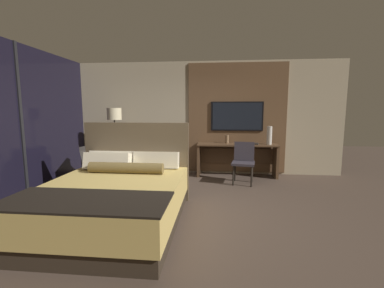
% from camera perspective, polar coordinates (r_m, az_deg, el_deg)
% --- Properties ---
extents(ground_plane, '(16.00, 16.00, 0.00)m').
position_cam_1_polar(ground_plane, '(4.27, -2.24, -14.55)').
color(ground_plane, '#4C3D33').
extents(wall_back_tv_panel, '(7.20, 0.09, 2.80)m').
position_cam_1_polar(wall_back_tv_panel, '(6.53, 2.07, 5.76)').
color(wall_back_tv_panel, '#BCAD8E').
rests_on(wall_back_tv_panel, ground_plane).
extents(wall_left_window, '(0.06, 6.00, 2.80)m').
position_cam_1_polar(wall_left_window, '(5.60, -33.79, 3.39)').
color(wall_left_window, black).
rests_on(wall_left_window, ground_plane).
extents(bed, '(1.86, 2.26, 1.39)m').
position_cam_1_polar(bed, '(3.88, -16.71, -11.43)').
color(bed, '#33281E').
rests_on(bed, ground_plane).
extents(desk, '(1.91, 0.50, 0.80)m').
position_cam_1_polar(desk, '(6.35, 9.90, -2.20)').
color(desk, brown).
rests_on(desk, ground_plane).
extents(tv, '(1.27, 0.04, 0.72)m').
position_cam_1_polar(tv, '(6.46, 9.95, 6.10)').
color(tv, black).
extents(desk_chair, '(0.54, 0.54, 0.91)m').
position_cam_1_polar(desk_chair, '(5.76, 11.40, -3.22)').
color(desk_chair, '#38333D').
rests_on(desk_chair, ground_plane).
extents(armchair_by_window, '(1.19, 1.20, 0.79)m').
position_cam_1_polar(armchair_by_window, '(6.16, -19.55, -5.48)').
color(armchair_by_window, '#47423D').
rests_on(armchair_by_window, ground_plane).
extents(floor_lamp, '(0.34, 0.34, 1.65)m').
position_cam_1_polar(floor_lamp, '(6.49, -16.85, 5.28)').
color(floor_lamp, '#282623').
rests_on(floor_lamp, ground_plane).
extents(vase_tall, '(0.12, 0.12, 0.43)m').
position_cam_1_polar(vase_tall, '(6.33, 16.81, 1.85)').
color(vase_tall, silver).
rests_on(vase_tall, desk).
extents(vase_short, '(0.09, 0.09, 0.20)m').
position_cam_1_polar(vase_short, '(6.34, 7.79, 1.08)').
color(vase_short, '#846647').
rests_on(vase_short, desk).
extents(book, '(0.25, 0.20, 0.03)m').
position_cam_1_polar(book, '(6.27, 13.55, 0.08)').
color(book, '#332D28').
rests_on(book, desk).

